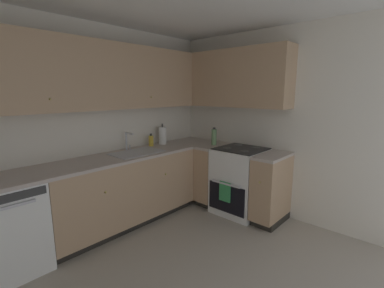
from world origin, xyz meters
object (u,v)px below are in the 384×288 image
(dishwasher, at_px, (5,228))
(paper_towel_roll, at_px, (163,136))
(oven_range, at_px, (240,180))
(oil_bottle, at_px, (214,137))
(soap_bottle, at_px, (151,141))

(dishwasher, bearing_deg, paper_towel_roll, 4.46)
(oven_range, bearing_deg, dishwasher, 160.80)
(dishwasher, distance_m, paper_towel_roll, 2.15)
(dishwasher, distance_m, oil_bottle, 2.62)
(oven_range, height_order, paper_towel_roll, paper_towel_roll)
(oven_range, distance_m, soap_bottle, 1.37)
(dishwasher, height_order, oven_range, oven_range)
(oil_bottle, bearing_deg, paper_towel_roll, 127.97)
(soap_bottle, bearing_deg, oil_bottle, -42.78)
(dishwasher, relative_size, oil_bottle, 3.39)
(oven_range, bearing_deg, oil_bottle, 92.33)
(soap_bottle, xyz_separation_m, paper_towel_roll, (0.20, -0.02, 0.05))
(oven_range, height_order, oil_bottle, oil_bottle)
(paper_towel_roll, xyz_separation_m, oil_bottle, (0.46, -0.59, -0.01))
(soap_bottle, distance_m, oil_bottle, 0.90)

